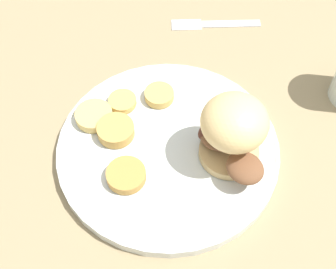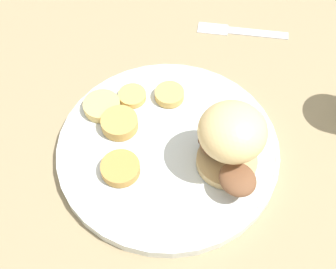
{
  "view_description": "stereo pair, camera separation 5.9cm",
  "coord_description": "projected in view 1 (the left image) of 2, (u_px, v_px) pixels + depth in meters",
  "views": [
    {
      "loc": [
        -0.33,
        -0.06,
        0.53
      ],
      "look_at": [
        0.0,
        0.0,
        0.04
      ],
      "focal_mm": 50.0,
      "sensor_mm": 36.0,
      "label": 1
    },
    {
      "loc": [
        -0.31,
        -0.12,
        0.53
      ],
      "look_at": [
        0.0,
        0.0,
        0.04
      ],
      "focal_mm": 50.0,
      "sensor_mm": 36.0,
      "label": 2
    }
  ],
  "objects": [
    {
      "name": "sandwich",
      "position": [
        233.0,
        131.0,
        0.56
      ],
      "size": [
        0.11,
        0.1,
        0.1
      ],
      "color": "tan",
      "rests_on": "dinner_plate"
    },
    {
      "name": "potato_round_0",
      "position": [
        122.0,
        101.0,
        0.64
      ],
      "size": [
        0.04,
        0.04,
        0.01
      ],
      "primitive_type": "cylinder",
      "color": "tan",
      "rests_on": "dinner_plate"
    },
    {
      "name": "fork",
      "position": [
        214.0,
        24.0,
        0.76
      ],
      "size": [
        0.05,
        0.15,
        0.0
      ],
      "color": "silver",
      "rests_on": "ground_plane"
    },
    {
      "name": "potato_round_1",
      "position": [
        126.0,
        175.0,
        0.58
      ],
      "size": [
        0.05,
        0.05,
        0.01
      ],
      "primitive_type": "cylinder",
      "color": "#BC8942",
      "rests_on": "dinner_plate"
    },
    {
      "name": "potato_round_2",
      "position": [
        94.0,
        116.0,
        0.63
      ],
      "size": [
        0.05,
        0.05,
        0.01
      ],
      "primitive_type": "cylinder",
      "color": "#DBB766",
      "rests_on": "dinner_plate"
    },
    {
      "name": "ground_plane",
      "position": [
        168.0,
        153.0,
        0.62
      ],
      "size": [
        4.0,
        4.0,
        0.0
      ],
      "primitive_type": "plane",
      "color": "#937F5B"
    },
    {
      "name": "potato_round_4",
      "position": [
        116.0,
        130.0,
        0.61
      ],
      "size": [
        0.05,
        0.05,
        0.02
      ],
      "primitive_type": "cylinder",
      "color": "tan",
      "rests_on": "dinner_plate"
    },
    {
      "name": "dinner_plate",
      "position": [
        168.0,
        149.0,
        0.61
      ],
      "size": [
        0.29,
        0.29,
        0.02
      ],
      "color": "silver",
      "rests_on": "ground_plane"
    },
    {
      "name": "potato_round_3",
      "position": [
        159.0,
        95.0,
        0.65
      ],
      "size": [
        0.04,
        0.04,
        0.01
      ],
      "primitive_type": "cylinder",
      "color": "tan",
      "rests_on": "dinner_plate"
    }
  ]
}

